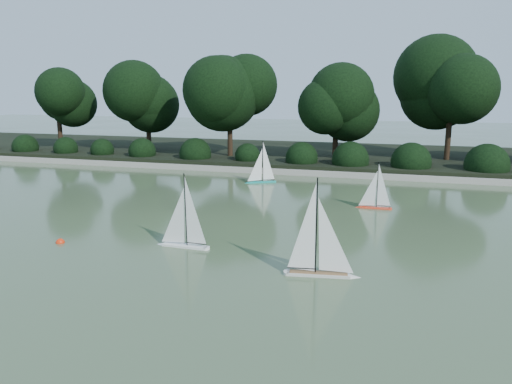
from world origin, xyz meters
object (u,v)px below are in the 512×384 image
Objects in this scene: sailboat_orange at (372,201)px; sailboat_white_b at (325,260)px; sailboat_white_a at (181,235)px; race_buoy at (60,243)px; sailboat_teal at (259,176)px.

sailboat_white_b is at bearing -94.87° from sailboat_orange.
race_buoy is (-2.28, -0.44, -0.23)m from sailboat_white_a.
sailboat_white_b is 4.81m from sailboat_orange.
sailboat_white_b is 7.92m from sailboat_teal.
sailboat_orange is (3.16, 4.09, -0.04)m from sailboat_white_a.
sailboat_white_b is at bearing -14.34° from sailboat_white_a.
sailboat_orange is at bearing 39.79° from race_buoy.
sailboat_white_a is at bearing -127.64° from sailboat_orange.
sailboat_white_a reaches higher than sailboat_teal.
sailboat_white_a is at bearing 10.81° from race_buoy.
race_buoy is at bearing 176.96° from sailboat_white_b.
sailboat_teal is (-0.42, 6.55, -0.01)m from sailboat_white_a.
sailboat_white_b reaches higher than sailboat_orange.
sailboat_white_a is 2.33m from race_buoy.
sailboat_white_a is 1.20× the size of sailboat_orange.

